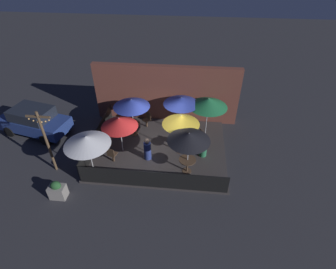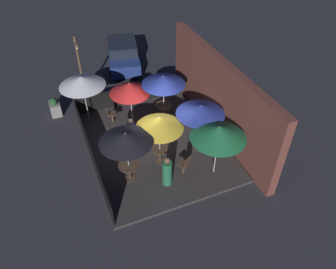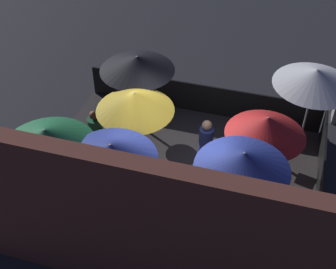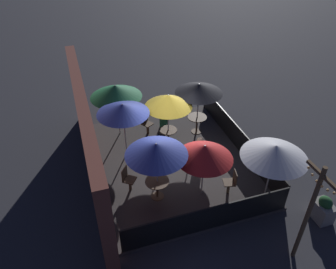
{
  "view_description": "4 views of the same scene",
  "coord_description": "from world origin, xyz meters",
  "views": [
    {
      "loc": [
        1.53,
        -10.8,
        9.35
      ],
      "look_at": [
        0.44,
        -0.13,
        1.18
      ],
      "focal_mm": 28.0,
      "sensor_mm": 36.0,
      "label": 1
    },
    {
      "loc": [
        10.11,
        -3.57,
        9.82
      ],
      "look_at": [
        0.59,
        0.39,
        1.01
      ],
      "focal_mm": 35.0,
      "sensor_mm": 36.0,
      "label": 2
    },
    {
      "loc": [
        -2.08,
        7.97,
        8.77
      ],
      "look_at": [
        0.3,
        -0.27,
        1.25
      ],
      "focal_mm": 50.0,
      "sensor_mm": 36.0,
      "label": 3
    },
    {
      "loc": [
        -9.28,
        3.2,
        8.44
      ],
      "look_at": [
        0.57,
        0.01,
        0.97
      ],
      "focal_mm": 35.0,
      "sensor_mm": 36.0,
      "label": 4
    }
  ],
  "objects": [
    {
      "name": "patio_umbrella_5",
      "position": [
        -1.98,
        -0.38,
        1.96
      ],
      "size": [
        1.86,
        1.86,
        2.09
      ],
      "color": "#B2B2B7",
      "rests_on": "patio_deck"
    },
    {
      "name": "patio_umbrella_2",
      "position": [
        1.08,
        -0.17,
        2.17
      ],
      "size": [
        1.87,
        1.87,
        2.31
      ],
      "color": "#B2B2B7",
      "rests_on": "patio_deck"
    },
    {
      "name": "patio_umbrella_0",
      "position": [
        1.52,
        -1.61,
        2.25
      ],
      "size": [
        1.96,
        1.96,
        2.34
      ],
      "color": "#B2B2B7",
      "rests_on": "patio_deck"
    },
    {
      "name": "patron_0",
      "position": [
        -0.53,
        -0.87,
        0.69
      ],
      "size": [
        0.52,
        0.52,
        1.26
      ],
      "rotation": [
        0.0,
        0.0,
        0.88
      ],
      "color": "navy",
      "rests_on": "patio_deck"
    },
    {
      "name": "fence_front",
      "position": [
        0.0,
        -2.78,
        0.59
      ],
      "size": [
        6.79,
        0.05,
        0.95
      ],
      "color": "black",
      "rests_on": "patio_deck"
    },
    {
      "name": "fence_side_left",
      "position": [
        -3.45,
        0.0,
        0.59
      ],
      "size": [
        0.05,
        5.44,
        0.95
      ],
      "color": "black",
      "rests_on": "patio_deck"
    },
    {
      "name": "ground_plane",
      "position": [
        0.0,
        0.0,
        0.0
      ],
      "size": [
        60.0,
        60.0,
        0.0
      ],
      "primitive_type": "plane",
      "color": "#2D2D33"
    },
    {
      "name": "patron_1",
      "position": [
        2.29,
        -0.35,
        0.72
      ],
      "size": [
        0.52,
        0.52,
        1.34
      ],
      "rotation": [
        0.0,
        0.0,
        1.09
      ],
      "color": "#236642",
      "rests_on": "patio_deck"
    },
    {
      "name": "patio_chair_1",
      "position": [
        -1.02,
        1.97,
        0.63
      ],
      "size": [
        0.56,
        0.56,
        0.94
      ],
      "rotation": [
        0.0,
        0.0,
        -2.21
      ],
      "color": "#4C3828",
      "rests_on": "patio_deck"
    },
    {
      "name": "planter_box",
      "position": [
        -4.09,
        -3.67,
        0.42
      ],
      "size": [
        0.71,
        0.49,
        0.94
      ],
      "color": "gray",
      "rests_on": "ground_plane"
    },
    {
      "name": "building_wall",
      "position": [
        0.0,
        3.05,
        1.78
      ],
      "size": [
        8.59,
        0.36,
        3.56
      ],
      "color": "brown",
      "rests_on": "ground_plane"
    },
    {
      "name": "patio_deck",
      "position": [
        0.0,
        0.0,
        0.06
      ],
      "size": [
        6.99,
        5.64,
        0.12
      ],
      "color": "#383333",
      "rests_on": "ground_plane"
    },
    {
      "name": "parked_car_0",
      "position": [
        -7.44,
        0.85,
        0.84
      ],
      "size": [
        4.29,
        2.55,
        1.62
      ],
      "rotation": [
        0.0,
        0.0,
        -0.22
      ],
      "color": "navy",
      "rests_on": "ground_plane"
    },
    {
      "name": "patio_chair_0",
      "position": [
        -2.26,
        -1.33,
        0.64
      ],
      "size": [
        0.48,
        0.48,
        0.94
      ],
      "rotation": [
        0.0,
        0.0,
        1.33
      ],
      "color": "#4C3828",
      "rests_on": "patio_deck"
    },
    {
      "name": "patio_umbrella_6",
      "position": [
        0.98,
        1.62,
        2.2
      ],
      "size": [
        1.96,
        1.96,
        2.29
      ],
      "color": "#B2B2B7",
      "rests_on": "patio_deck"
    },
    {
      "name": "dining_table_0",
      "position": [
        1.52,
        -1.61,
        0.73
      ],
      "size": [
        0.82,
        0.82,
        0.77
      ],
      "color": "#4C3828",
      "rests_on": "patio_deck"
    },
    {
      "name": "patio_umbrella_3",
      "position": [
        2.45,
        1.61,
        2.19
      ],
      "size": [
        2.11,
        2.11,
        2.32
      ],
      "color": "#B2B2B7",
      "rests_on": "patio_deck"
    },
    {
      "name": "dining_table_1",
      "position": [
        -1.66,
        1.11,
        0.69
      ],
      "size": [
        0.81,
        0.81,
        0.73
      ],
      "color": "#4C3828",
      "rests_on": "patio_deck"
    },
    {
      "name": "patio_umbrella_1",
      "position": [
        -1.66,
        1.11,
        2.19
      ],
      "size": [
        1.99,
        1.99,
        2.29
      ],
      "color": "#B2B2B7",
      "rests_on": "patio_deck"
    },
    {
      "name": "patio_umbrella_4",
      "position": [
        -2.91,
        -2.28,
        2.22
      ],
      "size": [
        2.07,
        2.07,
        2.32
      ],
      "color": "#B2B2B7",
      "rests_on": "patio_deck"
    },
    {
      "name": "dining_table_2",
      "position": [
        1.08,
        -0.17,
        0.66
      ],
      "size": [
        0.71,
        0.71,
        0.7
      ],
      "color": "#4C3828",
      "rests_on": "patio_deck"
    },
    {
      "name": "patio_chair_2",
      "position": [
        2.11,
        0.49,
        0.64
      ],
      "size": [
        0.55,
        0.55,
        0.95
      ],
      "rotation": [
        0.0,
        0.0,
        -2.57
      ],
      "color": "#4C3828",
      "rests_on": "patio_deck"
    },
    {
      "name": "light_post",
      "position": [
        -4.99,
        -2.02,
        1.92
      ],
      "size": [
        1.1,
        0.12,
        3.4
      ],
      "color": "brown",
      "rests_on": "ground_plane"
    }
  ]
}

